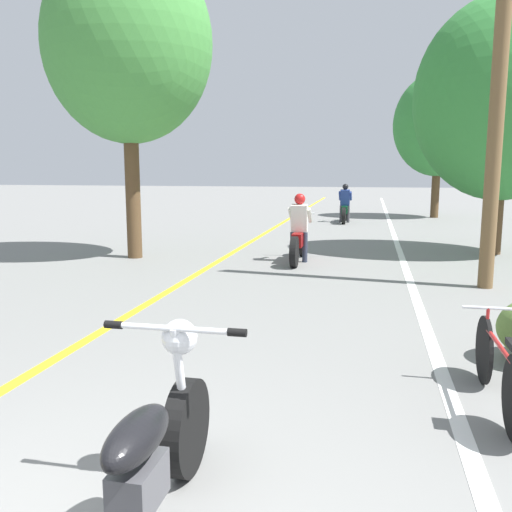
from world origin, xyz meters
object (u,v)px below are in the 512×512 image
motorcycle_rider_far (345,208)px  roadside_tree_right_far (439,125)px  roadside_tree_left (128,45)px  roadside_tree_right_near (504,99)px  utility_pole (500,72)px  motorcycle_foreground (143,465)px  bicycle_parked (498,368)px  motorcycle_rider_lead (299,236)px

motorcycle_rider_far → roadside_tree_right_far: bearing=38.7°
roadside_tree_right_far → roadside_tree_left: roadside_tree_left is taller
roadside_tree_right_near → utility_pole: bearing=-103.3°
roadside_tree_left → motorcycle_foreground: bearing=-65.3°
bicycle_parked → roadside_tree_right_near: bearing=78.6°
motorcycle_foreground → motorcycle_rider_far: (0.19, 17.91, 0.10)m
utility_pole → roadside_tree_right_far: size_ratio=1.16×
motorcycle_rider_lead → bicycle_parked: size_ratio=1.24×
utility_pole → motorcycle_foreground: (-3.01, -6.98, -3.01)m
roadside_tree_right_near → motorcycle_rider_lead: bearing=-155.1°
roadside_tree_left → motorcycle_foreground: (3.99, -8.69, -4.09)m
roadside_tree_right_far → bicycle_parked: size_ratio=3.38×
motorcycle_foreground → motorcycle_rider_lead: 8.92m
roadside_tree_right_near → bicycle_parked: roadside_tree_right_near is taller
motorcycle_rider_far → bicycle_parked: (1.98, -15.80, -0.19)m
utility_pole → roadside_tree_right_far: utility_pole is taller
roadside_tree_right_far → bicycle_parked: roadside_tree_right_far is taller
utility_pole → motorcycle_rider_lead: (-3.36, 1.93, -2.90)m
roadside_tree_right_near → motorcycle_rider_lead: (-4.28, -1.99, -2.95)m
roadside_tree_right_far → utility_pole: bearing=-92.8°
utility_pole → motorcycle_rider_far: bearing=104.5°
roadside_tree_right_near → roadside_tree_right_far: (-0.26, 9.80, 0.21)m
motorcycle_foreground → utility_pole: bearing=66.7°
utility_pole → motorcycle_rider_lead: utility_pole is taller
roadside_tree_right_near → motorcycle_foreground: size_ratio=2.76×
utility_pole → roadside_tree_right_far: (0.66, 13.71, 0.26)m
roadside_tree_left → motorcycle_rider_far: 10.88m
roadside_tree_right_near → roadside_tree_right_far: roadside_tree_right_far is taller
roadside_tree_left → motorcycle_rider_lead: 5.40m
roadside_tree_left → motorcycle_rider_lead: roadside_tree_left is taller
motorcycle_rider_far → motorcycle_rider_lead: bearing=-93.4°
roadside_tree_right_near → motorcycle_rider_far: 8.48m
motorcycle_foreground → roadside_tree_right_far: bearing=79.9°
utility_pole → bicycle_parked: 5.84m
roadside_tree_right_far → motorcycle_foreground: roadside_tree_right_far is taller
roadside_tree_right_far → motorcycle_foreground: (-3.67, -20.70, -3.27)m
motorcycle_rider_lead → utility_pole: bearing=-29.9°
bicycle_parked → utility_pole: bearing=80.1°
roadside_tree_left → motorcycle_rider_lead: size_ratio=3.13×
roadside_tree_right_far → bicycle_parked: (-1.51, -18.59, -3.36)m
roadside_tree_left → bicycle_parked: (6.15, -6.57, -4.19)m
roadside_tree_right_near → motorcycle_foreground: bearing=-109.9°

